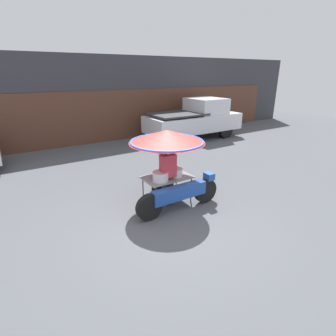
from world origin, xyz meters
The scene contains 5 objects.
ground_plane centered at (0.00, 0.00, 0.00)m, with size 36.00×36.00×0.00m, color #4C4F54.
shopfront_building centered at (0.00, 8.77, 1.97)m, with size 28.00×2.06×3.96m.
vendor_motorcycle_cart centered at (0.39, 0.70, 1.44)m, with size 2.28×1.85×1.90m.
vendor_person centered at (0.32, 0.62, 0.85)m, with size 0.38×0.22×1.54m.
pickup_truck centered at (5.36, 6.00, 0.96)m, with size 4.87×1.95×1.96m.
Camera 1 is at (-2.89, -4.44, 3.19)m, focal length 28.00 mm.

